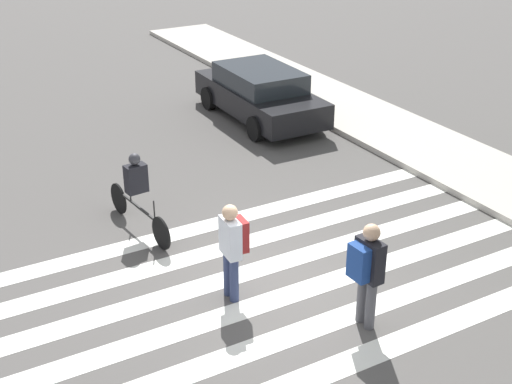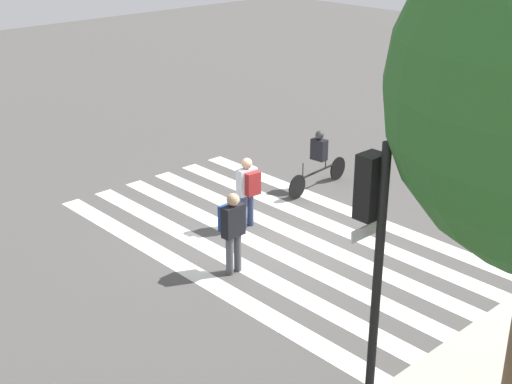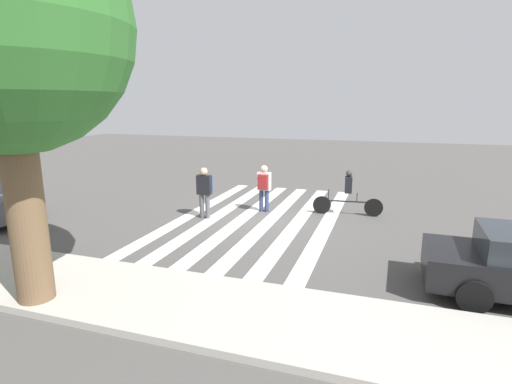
{
  "view_description": "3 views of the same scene",
  "coord_description": "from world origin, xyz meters",
  "px_view_note": "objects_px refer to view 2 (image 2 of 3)",
  "views": [
    {
      "loc": [
        8.75,
        -5.39,
        6.6
      ],
      "look_at": [
        -0.7,
        0.01,
        1.39
      ],
      "focal_mm": 50.0,
      "sensor_mm": 36.0,
      "label": 1
    },
    {
      "loc": [
        10.1,
        10.28,
        7.11
      ],
      "look_at": [
        0.94,
        0.38,
        1.5
      ],
      "focal_mm": 50.0,
      "sensor_mm": 36.0,
      "label": 2
    },
    {
      "loc": [
        -4.07,
        12.49,
        3.86
      ],
      "look_at": [
        -0.16,
        0.68,
        1.07
      ],
      "focal_mm": 28.0,
      "sensor_mm": 36.0,
      "label": 3
    }
  ],
  "objects_px": {
    "traffic_light": "(372,241)",
    "pedestrian_adult_tall_backpack": "(248,187)",
    "pedestrian_adult_yellow_jacket": "(232,226)",
    "cyclist_near_curb": "(319,158)"
  },
  "relations": [
    {
      "from": "traffic_light",
      "to": "pedestrian_adult_tall_backpack",
      "type": "height_order",
      "value": "traffic_light"
    },
    {
      "from": "pedestrian_adult_tall_backpack",
      "to": "traffic_light",
      "type": "bearing_deg",
      "value": -115.19
    },
    {
      "from": "traffic_light",
      "to": "pedestrian_adult_tall_backpack",
      "type": "xyz_separation_m",
      "value": [
        -3.57,
        -6.25,
        -2.14
      ]
    },
    {
      "from": "pedestrian_adult_yellow_jacket",
      "to": "pedestrian_adult_tall_backpack",
      "type": "distance_m",
      "value": 2.16
    },
    {
      "from": "traffic_light",
      "to": "pedestrian_adult_yellow_jacket",
      "type": "bearing_deg",
      "value": -111.22
    },
    {
      "from": "pedestrian_adult_yellow_jacket",
      "to": "cyclist_near_curb",
      "type": "bearing_deg",
      "value": -160.69
    },
    {
      "from": "pedestrian_adult_yellow_jacket",
      "to": "cyclist_near_curb",
      "type": "distance_m",
      "value": 4.95
    },
    {
      "from": "traffic_light",
      "to": "pedestrian_adult_tall_backpack",
      "type": "distance_m",
      "value": 7.51
    },
    {
      "from": "pedestrian_adult_tall_backpack",
      "to": "cyclist_near_curb",
      "type": "xyz_separation_m",
      "value": [
        -2.91,
        -0.49,
        -0.13
      ]
    },
    {
      "from": "pedestrian_adult_yellow_jacket",
      "to": "pedestrian_adult_tall_backpack",
      "type": "bearing_deg",
      "value": -143.5
    }
  ]
}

